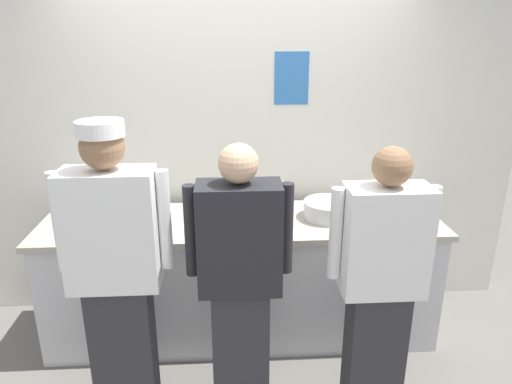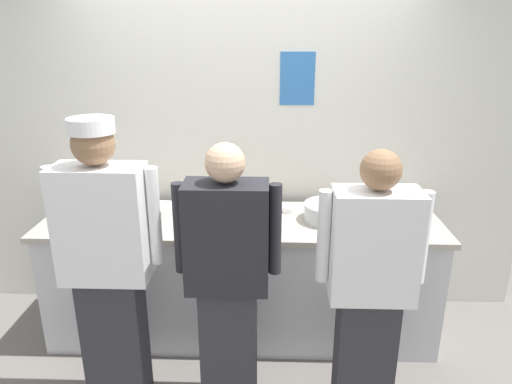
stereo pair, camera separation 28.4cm
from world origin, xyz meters
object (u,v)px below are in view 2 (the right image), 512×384
(chef_center, at_px, (228,275))
(ramekin_orange_sauce, at_px, (263,216))
(chef_near_left, at_px, (107,261))
(chef_far_right, at_px, (370,285))
(chefs_knife, at_px, (385,220))
(plate_stack_front, at_px, (160,211))
(sheet_tray, at_px, (103,219))
(plate_stack_rear, at_px, (235,221))
(mixing_bowl_steel, at_px, (330,212))
(deli_cup, at_px, (268,219))
(squeeze_bottle_primary, at_px, (238,205))
(ramekin_green_sauce, at_px, (200,227))
(ramekin_yellow_sauce, at_px, (289,209))
(ramekin_red_sauce, at_px, (229,208))

(chef_center, bearing_deg, ramekin_orange_sauce, 75.48)
(chef_near_left, distance_m, chef_far_right, 1.45)
(chefs_knife, bearing_deg, plate_stack_front, 178.70)
(sheet_tray, distance_m, ramekin_orange_sauce, 1.10)
(plate_stack_rear, distance_m, sheet_tray, 0.93)
(chef_center, xyz_separation_m, mixing_bowl_steel, (0.64, 0.69, 0.11))
(plate_stack_rear, relative_size, deli_cup, 2.17)
(chef_near_left, xyz_separation_m, sheet_tray, (-0.25, 0.65, -0.01))
(squeeze_bottle_primary, bearing_deg, ramekin_green_sauce, -133.84)
(chef_center, distance_m, ramekin_green_sauce, 0.55)
(plate_stack_front, relative_size, plate_stack_rear, 1.08)
(ramekin_green_sauce, height_order, ramekin_orange_sauce, ramekin_green_sauce)
(ramekin_yellow_sauce, height_order, chefs_knife, ramekin_yellow_sauce)
(mixing_bowl_steel, relative_size, ramekin_green_sauce, 3.96)
(chef_near_left, height_order, sheet_tray, chef_near_left)
(chefs_knife, bearing_deg, ramekin_yellow_sauce, 167.91)
(sheet_tray, distance_m, ramekin_red_sauce, 0.88)
(chef_near_left, bearing_deg, chef_center, 0.29)
(chef_center, height_order, plate_stack_rear, chef_center)
(ramekin_green_sauce, relative_size, ramekin_orange_sauce, 0.94)
(plate_stack_rear, bearing_deg, plate_stack_front, 160.51)
(plate_stack_rear, relative_size, chefs_knife, 0.78)
(chef_far_right, relative_size, deli_cup, 16.07)
(ramekin_yellow_sauce, bearing_deg, squeeze_bottle_primary, -164.17)
(plate_stack_rear, distance_m, deli_cup, 0.22)
(ramekin_yellow_sauce, bearing_deg, ramekin_red_sauce, -179.96)
(mixing_bowl_steel, height_order, ramekin_red_sauce, mixing_bowl_steel)
(sheet_tray, xyz_separation_m, deli_cup, (1.14, -0.06, 0.04))
(plate_stack_rear, relative_size, sheet_tray, 0.49)
(ramekin_green_sauce, distance_m, ramekin_red_sauce, 0.38)
(chef_center, distance_m, squeeze_bottle_primary, 0.75)
(plate_stack_rear, height_order, chefs_knife, plate_stack_rear)
(ramekin_yellow_sauce, xyz_separation_m, ramekin_green_sauce, (-0.59, -0.34, 0.00))
(ramekin_orange_sauce, xyz_separation_m, deli_cup, (0.03, -0.13, 0.03))
(chef_near_left, distance_m, ramekin_yellow_sauce, 1.33)
(chef_far_right, xyz_separation_m, ramekin_green_sauce, (-1.00, 0.56, 0.08))
(chef_far_right, xyz_separation_m, ramekin_orange_sauce, (-0.59, 0.77, 0.08))
(ramekin_orange_sauce, bearing_deg, mixing_bowl_steel, -1.60)
(plate_stack_front, height_order, ramekin_yellow_sauce, plate_stack_front)
(ramekin_orange_sauce, relative_size, ramekin_red_sauce, 1.10)
(plate_stack_front, distance_m, ramekin_red_sauce, 0.49)
(chef_near_left, bearing_deg, mixing_bowl_steel, 28.09)
(ramekin_green_sauce, bearing_deg, sheet_tray, 167.81)
(mixing_bowl_steel, xyz_separation_m, deli_cup, (-0.42, -0.11, -0.01))
(sheet_tray, bearing_deg, ramekin_green_sauce, -12.19)
(chefs_knife, bearing_deg, plate_stack_rear, -171.17)
(ramekin_yellow_sauce, relative_size, deli_cup, 0.88)
(ramekin_yellow_sauce, bearing_deg, ramekin_orange_sauce, -144.38)
(chef_center, xyz_separation_m, chefs_knife, (1.02, 0.70, 0.06))
(squeeze_bottle_primary, bearing_deg, chefs_knife, -2.23)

